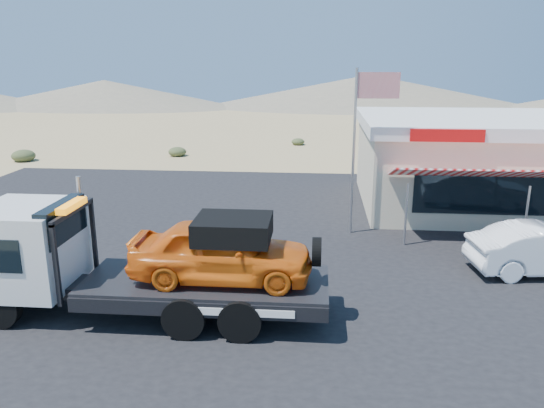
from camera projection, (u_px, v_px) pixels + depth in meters
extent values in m
plane|color=tan|center=(201.00, 276.00, 15.95)|extent=(120.00, 120.00, 0.00)
cube|color=black|center=(275.00, 244.00, 18.66)|extent=(32.00, 24.00, 0.02)
cylinder|color=black|center=(0.00, 308.00, 12.76)|extent=(1.01, 0.30, 1.01)
cylinder|color=black|center=(42.00, 275.00, 14.70)|extent=(1.01, 0.30, 1.01)
cylinder|color=black|center=(185.00, 316.00, 12.38)|extent=(1.01, 0.56, 1.01)
cylinder|color=black|center=(203.00, 281.00, 14.32)|extent=(1.01, 0.56, 1.01)
cylinder|color=black|center=(241.00, 318.00, 12.27)|extent=(1.01, 0.56, 1.01)
cylinder|color=black|center=(252.00, 283.00, 14.21)|extent=(1.01, 0.56, 1.01)
cube|color=black|center=(163.00, 290.00, 13.37)|extent=(8.29, 1.01, 0.30)
cube|color=silver|center=(28.00, 247.00, 13.38)|extent=(2.22, 2.37, 2.12)
cube|color=black|center=(62.00, 221.00, 13.11)|extent=(0.35, 2.02, 0.91)
cube|color=black|center=(76.00, 250.00, 13.29)|extent=(0.10, 2.22, 2.02)
cube|color=orange|center=(72.00, 206.00, 12.98)|extent=(0.25, 1.21, 0.15)
cube|color=black|center=(206.00, 282.00, 13.21)|extent=(6.06, 2.32, 0.15)
imported|color=orange|center=(221.00, 251.00, 12.95)|extent=(4.45, 1.79, 1.52)
cube|color=black|center=(233.00, 229.00, 12.77)|extent=(1.82, 1.52, 0.56)
cube|color=beige|center=(479.00, 167.00, 23.25)|extent=(10.00, 8.00, 3.40)
cube|color=white|center=(484.00, 122.00, 22.73)|extent=(10.40, 8.40, 0.50)
cube|color=red|center=(447.00, 136.00, 18.85)|extent=(2.60, 0.12, 0.45)
cube|color=black|center=(510.00, 194.00, 19.44)|extent=(7.00, 0.06, 1.60)
cube|color=red|center=(522.00, 174.00, 18.34)|extent=(9.00, 1.73, 0.61)
cylinder|color=#99999E|center=(406.00, 215.00, 18.27)|extent=(0.08, 0.08, 2.20)
cylinder|color=#99999E|center=(526.00, 218.00, 17.93)|extent=(0.08, 0.08, 2.20)
cylinder|color=#99999E|center=(354.00, 153.00, 19.07)|extent=(0.10, 0.10, 6.00)
cube|color=#B20C14|center=(378.00, 85.00, 18.36)|extent=(1.50, 0.02, 0.90)
ellipsoid|color=#354123|center=(23.00, 155.00, 33.59)|extent=(1.45, 1.45, 0.78)
ellipsoid|color=#354123|center=(177.00, 151.00, 35.34)|extent=(1.19, 1.19, 0.64)
ellipsoid|color=#354123|center=(298.00, 141.00, 39.88)|extent=(0.99, 0.99, 0.53)
cone|color=#726B59|center=(105.00, 93.00, 70.40)|extent=(36.00, 36.00, 3.50)
cone|color=#726B59|center=(369.00, 91.00, 70.23)|extent=(44.00, 44.00, 4.20)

